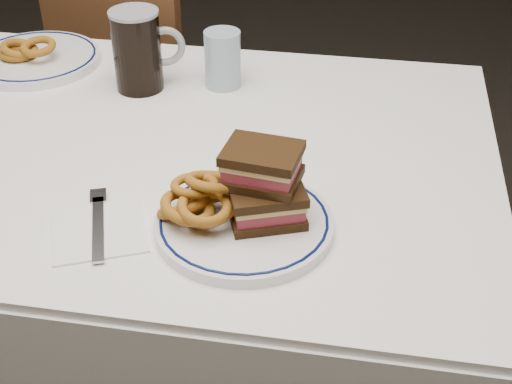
% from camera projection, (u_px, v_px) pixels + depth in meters
% --- Properties ---
extents(dining_table, '(1.27, 0.87, 0.75)m').
position_uv_depth(dining_table, '(146.00, 190.00, 1.34)').
color(dining_table, white).
rests_on(dining_table, floor).
extents(chair_far, '(0.50, 0.50, 0.89)m').
position_uv_depth(chair_far, '(141.00, 88.00, 2.05)').
color(chair_far, '#4B2718').
rests_on(chair_far, floor).
extents(main_plate, '(0.27, 0.27, 0.02)m').
position_uv_depth(main_plate, '(244.00, 223.00, 1.06)').
color(main_plate, white).
rests_on(main_plate, dining_table).
extents(reuben_sandwich, '(0.13, 0.12, 0.11)m').
position_uv_depth(reuben_sandwich, '(264.00, 184.00, 1.03)').
color(reuben_sandwich, black).
rests_on(reuben_sandwich, main_plate).
extents(onion_rings_main, '(0.14, 0.13, 0.11)m').
position_uv_depth(onion_rings_main, '(199.00, 200.00, 1.04)').
color(onion_rings_main, brown).
rests_on(onion_rings_main, main_plate).
extents(ketchup_ramekin, '(0.06, 0.06, 0.03)m').
position_uv_depth(ketchup_ramekin, '(235.00, 173.00, 1.12)').
color(ketchup_ramekin, silver).
rests_on(ketchup_ramekin, main_plate).
extents(beer_mug, '(0.14, 0.10, 0.16)m').
position_uv_depth(beer_mug, '(139.00, 50.00, 1.40)').
color(beer_mug, black).
rests_on(beer_mug, dining_table).
extents(water_glass, '(0.07, 0.07, 0.12)m').
position_uv_depth(water_glass, '(223.00, 59.00, 1.43)').
color(water_glass, '#99AEC5').
rests_on(water_glass, dining_table).
extents(far_plate, '(0.28, 0.28, 0.02)m').
position_uv_depth(far_plate, '(35.00, 59.00, 1.54)').
color(far_plate, white).
rests_on(far_plate, dining_table).
extents(onion_rings_far, '(0.13, 0.08, 0.05)m').
position_uv_depth(onion_rings_far, '(25.00, 50.00, 1.52)').
color(onion_rings_far, brown).
rests_on(onion_rings_far, far_plate).
extents(napkin_fork, '(0.18, 0.19, 0.01)m').
position_uv_depth(napkin_fork, '(98.00, 229.00, 1.06)').
color(napkin_fork, white).
rests_on(napkin_fork, dining_table).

